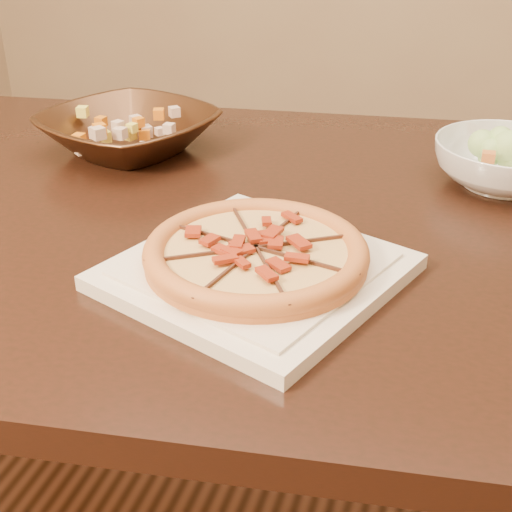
% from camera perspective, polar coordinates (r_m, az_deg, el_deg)
% --- Properties ---
extents(dining_table, '(1.50, 1.07, 0.75)m').
position_cam_1_polar(dining_table, '(1.03, -2.64, -1.23)').
color(dining_table, black).
rests_on(dining_table, floor).
extents(plate, '(0.37, 0.37, 0.02)m').
position_cam_1_polar(plate, '(0.81, 0.00, -1.21)').
color(plate, beige).
rests_on(plate, dining_table).
extents(pizza, '(0.25, 0.25, 0.03)m').
position_cam_1_polar(pizza, '(0.80, -0.00, 0.24)').
color(pizza, '#C87739').
rests_on(pizza, plate).
extents(bronze_bowl, '(0.34, 0.34, 0.07)m').
position_cam_1_polar(bronze_bowl, '(1.19, -10.13, 9.72)').
color(bronze_bowl, '#4E301D').
rests_on(bronze_bowl, dining_table).
extents(mixed_dish, '(0.12, 0.13, 0.03)m').
position_cam_1_polar(mixed_dish, '(1.18, -10.39, 11.85)').
color(mixed_dish, tan).
rests_on(mixed_dish, bronze_bowl).
extents(salad_bowl, '(0.28, 0.28, 0.07)m').
position_cam_1_polar(salad_bowl, '(1.11, 19.35, 7.00)').
color(salad_bowl, silver).
rests_on(salad_bowl, dining_table).
extents(salad, '(0.08, 0.12, 0.04)m').
position_cam_1_polar(salad, '(1.09, 19.73, 9.45)').
color(salad, '#BFEF81').
rests_on(salad, salad_bowl).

